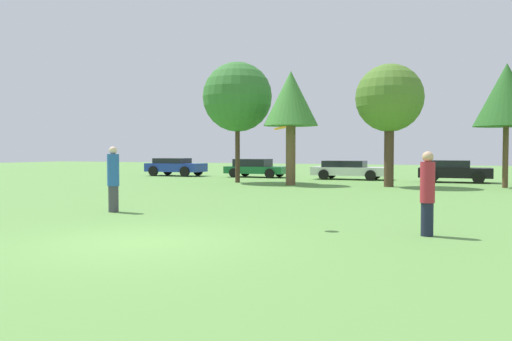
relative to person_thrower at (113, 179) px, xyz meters
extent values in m
plane|color=#5B8E42|center=(3.68, -3.74, -0.96)|extent=(120.00, 120.00, 0.00)
cylinder|color=#3F3F47|center=(0.00, 0.00, -0.58)|extent=(0.29, 0.29, 0.75)
cylinder|color=#2659A5|center=(0.00, 0.00, 0.25)|extent=(0.34, 0.34, 0.92)
sphere|color=beige|center=(0.00, 0.00, 0.81)|extent=(0.23, 0.23, 0.23)
cylinder|color=#191E33|center=(8.65, -0.82, -0.61)|extent=(0.25, 0.25, 0.69)
cylinder|color=#A52633|center=(8.65, -0.82, 0.15)|extent=(0.30, 0.30, 0.84)
sphere|color=tan|center=(8.65, -0.82, 0.68)|extent=(0.23, 0.23, 0.23)
cylinder|color=orange|center=(5.44, -0.87, 1.32)|extent=(0.28, 0.28, 0.09)
cylinder|color=#473323|center=(-2.73, 14.03, 0.89)|extent=(0.26, 0.26, 3.70)
sphere|color=#33702D|center=(-2.73, 14.03, 3.80)|extent=(3.85, 3.85, 3.85)
cylinder|color=brown|center=(0.70, 13.19, 0.57)|extent=(0.50, 0.50, 3.06)
cone|color=#3D7F33|center=(0.70, 13.19, 3.51)|extent=(2.81, 2.81, 2.81)
cylinder|color=#473323|center=(5.57, 13.88, 0.77)|extent=(0.47, 0.47, 3.44)
sphere|color=#4C7528|center=(5.57, 13.88, 3.40)|extent=(3.31, 3.31, 3.31)
cylinder|color=brown|center=(10.79, 15.30, 0.51)|extent=(0.26, 0.26, 2.93)
cone|color=#286023|center=(10.79, 15.30, 3.47)|extent=(2.99, 2.99, 2.99)
cube|color=#1E389E|center=(-10.06, 19.27, -0.36)|extent=(4.11, 1.96, 0.59)
cube|color=black|center=(-10.37, 19.26, 0.12)|extent=(2.27, 1.70, 0.36)
cylinder|color=black|center=(-8.81, 20.23, -0.60)|extent=(0.71, 0.20, 0.71)
cylinder|color=black|center=(-8.78, 18.35, -0.60)|extent=(0.71, 0.20, 0.71)
cylinder|color=black|center=(-11.34, 20.19, -0.60)|extent=(0.71, 0.20, 0.71)
cylinder|color=black|center=(-11.31, 18.30, -0.60)|extent=(0.71, 0.20, 0.71)
cube|color=#196633|center=(-4.04, 19.82, -0.46)|extent=(4.14, 1.97, 0.47)
cube|color=black|center=(-4.35, 19.82, 0.02)|extent=(2.29, 1.71, 0.50)
cylinder|color=black|center=(-2.79, 20.80, -0.64)|extent=(0.63, 0.23, 0.62)
cylinder|color=black|center=(-2.75, 18.90, -0.64)|extent=(0.63, 0.23, 0.62)
cylinder|color=black|center=(-5.33, 20.75, -0.64)|extent=(0.63, 0.23, 0.62)
cylinder|color=black|center=(-5.30, 18.85, -0.64)|extent=(0.63, 0.23, 0.62)
cube|color=silver|center=(2.33, 19.55, -0.44)|extent=(4.61, 1.98, 0.50)
cube|color=black|center=(1.99, 19.54, 0.01)|extent=(2.55, 1.72, 0.39)
cylinder|color=black|center=(3.74, 20.52, -0.64)|extent=(0.64, 0.20, 0.63)
cylinder|color=black|center=(3.77, 18.63, -0.64)|extent=(0.64, 0.20, 0.63)
cylinder|color=black|center=(0.90, 20.47, -0.64)|extent=(0.64, 0.20, 0.63)
cylinder|color=black|center=(0.93, 18.57, -0.64)|extent=(0.64, 0.20, 0.63)
cube|color=black|center=(8.42, 18.93, -0.41)|extent=(3.87, 1.81, 0.55)
cube|color=black|center=(8.13, 18.93, 0.08)|extent=(2.14, 1.57, 0.41)
cylinder|color=black|center=(9.60, 19.82, -0.63)|extent=(0.65, 0.18, 0.64)
cylinder|color=black|center=(9.63, 18.08, -0.63)|extent=(0.65, 0.18, 0.64)
cylinder|color=black|center=(7.21, 19.78, -0.63)|extent=(0.65, 0.18, 0.64)
cylinder|color=black|center=(7.25, 18.04, -0.63)|extent=(0.65, 0.18, 0.64)
camera|label=1|loc=(9.61, -11.88, 0.79)|focal=36.13mm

